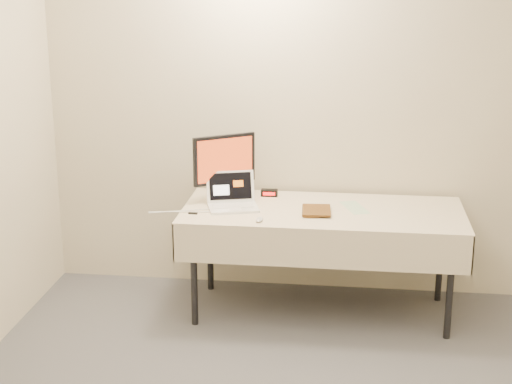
# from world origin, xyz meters

# --- Properties ---
(back_wall) EXTENTS (4.00, 0.10, 2.70)m
(back_wall) POSITION_xyz_m (0.00, 2.50, 1.35)
(back_wall) COLOR beige
(back_wall) RESTS_ON ground
(table) EXTENTS (1.86, 0.81, 0.74)m
(table) POSITION_xyz_m (0.00, 2.05, 0.68)
(table) COLOR black
(table) RESTS_ON ground
(laptop) EXTENTS (0.39, 0.38, 0.22)m
(laptop) POSITION_xyz_m (-0.61, 2.04, 0.79)
(laptop) COLOR white
(laptop) RESTS_ON table
(monitor) EXTENTS (0.39, 0.27, 0.46)m
(monitor) POSITION_xyz_m (-0.68, 2.17, 1.01)
(monitor) COLOR black
(monitor) RESTS_ON table
(book) EXTENTS (0.19, 0.03, 0.25)m
(book) POSITION_xyz_m (-0.13, 1.97, 0.86)
(book) COLOR #975D1B
(book) RESTS_ON table
(alarm_clock) EXTENTS (0.12, 0.05, 0.05)m
(alarm_clock) POSITION_xyz_m (-0.39, 2.31, 0.76)
(alarm_clock) COLOR black
(alarm_clock) RESTS_ON table
(clicker) EXTENTS (0.05, 0.09, 0.02)m
(clicker) POSITION_xyz_m (-0.39, 1.75, 0.75)
(clicker) COLOR silver
(clicker) RESTS_ON table
(paper_form) EXTENTS (0.21, 0.32, 0.00)m
(paper_form) POSITION_xyz_m (0.21, 2.12, 0.74)
(paper_form) COLOR beige
(paper_form) RESTS_ON table
(usb_dongle) EXTENTS (0.06, 0.02, 0.01)m
(usb_dongle) POSITION_xyz_m (-0.84, 1.84, 0.74)
(usb_dongle) COLOR black
(usb_dongle) RESTS_ON table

